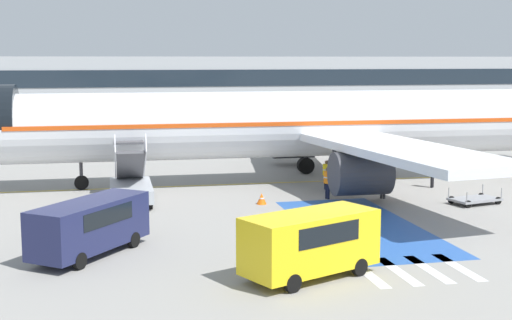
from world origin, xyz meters
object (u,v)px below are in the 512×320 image
(ground_crew_0, at_px, (433,170))
(terminal_building, at_px, (249,79))
(ground_crew_1, at_px, (383,182))
(service_van_3, at_px, (310,239))
(baggage_cart, at_px, (475,199))
(traffic_cone_1, at_px, (262,199))
(service_van_0, at_px, (90,223))
(airliner, at_px, (302,124))
(ground_crew_3, at_px, (327,173))
(ground_crew_2, at_px, (328,181))
(boarding_stairs_forward, at_px, (131,185))
(fuel_tanker, at_px, (287,120))

(ground_crew_0, height_order, terminal_building, terminal_building)
(ground_crew_1, xyz_separation_m, terminal_building, (11.12, 89.05, 3.08))
(service_van_3, distance_m, baggage_cart, 16.20)
(baggage_cart, distance_m, terminal_building, 91.83)
(ground_crew_0, distance_m, terminal_building, 86.82)
(terminal_building, bearing_deg, traffic_cone_1, -101.44)
(service_van_3, xyz_separation_m, traffic_cone_1, (1.18, 12.87, -1.08))
(service_van_0, relative_size, ground_crew_0, 3.06)
(airliner, bearing_deg, ground_crew_0, -115.66)
(baggage_cart, xyz_separation_m, ground_crew_0, (-0.01, 5.00, 0.79))
(ground_crew_3, bearing_deg, ground_crew_0, 48.66)
(service_van_3, bearing_deg, ground_crew_2, 135.15)
(airliner, relative_size, ground_crew_0, 26.35)
(ground_crew_1, height_order, ground_crew_2, ground_crew_2)
(ground_crew_3, height_order, traffic_cone_1, ground_crew_3)
(service_van_0, distance_m, service_van_3, 8.91)
(ground_crew_1, distance_m, terminal_building, 89.79)
(service_van_0, bearing_deg, boarding_stairs_forward, -63.60)
(fuel_tanker, bearing_deg, terminal_building, -1.13)
(terminal_building, bearing_deg, fuel_tanker, -98.21)
(baggage_cart, xyz_separation_m, ground_crew_2, (-7.26, 3.00, 0.77))
(service_van_3, distance_m, ground_crew_0, 19.76)
(fuel_tanker, relative_size, service_van_3, 1.77)
(service_van_0, relative_size, ground_crew_2, 3.10)
(boarding_stairs_forward, bearing_deg, service_van_0, -100.39)
(ground_crew_2, xyz_separation_m, terminal_building, (14.15, 88.49, 2.98))
(service_van_3, height_order, baggage_cart, service_van_3)
(service_van_3, distance_m, ground_crew_1, 15.24)
(service_van_0, bearing_deg, ground_crew_3, -101.63)
(fuel_tanker, bearing_deg, ground_crew_0, -170.06)
(boarding_stairs_forward, relative_size, ground_crew_3, 3.00)
(boarding_stairs_forward, relative_size, traffic_cone_1, 8.86)
(service_van_3, bearing_deg, airliner, 140.58)
(service_van_3, xyz_separation_m, ground_crew_0, (12.30, 15.47, -0.34))
(traffic_cone_1, bearing_deg, ground_crew_3, 35.30)
(boarding_stairs_forward, distance_m, terminal_building, 90.83)
(airliner, relative_size, fuel_tanker, 4.99)
(fuel_tanker, bearing_deg, service_van_3, 173.26)
(ground_crew_2, bearing_deg, service_van_0, -78.28)
(fuel_tanker, bearing_deg, ground_crew_3, 176.97)
(traffic_cone_1, bearing_deg, terminal_building, 78.56)
(ground_crew_0, height_order, ground_crew_3, ground_crew_0)
(airliner, height_order, service_van_3, airliner)
(boarding_stairs_forward, distance_m, fuel_tanker, 33.82)
(ground_crew_0, height_order, ground_crew_2, ground_crew_0)
(fuel_tanker, bearing_deg, ground_crew_1, -178.01)
(boarding_stairs_forward, height_order, ground_crew_1, boarding_stairs_forward)
(baggage_cart, bearing_deg, fuel_tanker, 168.87)
(service_van_0, xyz_separation_m, baggage_cart, (19.94, 5.86, -1.05))
(service_van_3, distance_m, terminal_building, 103.79)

